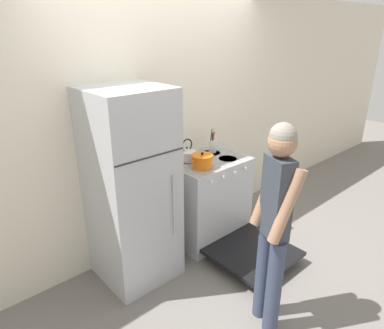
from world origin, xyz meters
The scene contains 8 objects.
ground_plane centered at (0.00, 0.00, 0.00)m, with size 14.00×14.00×0.00m, color slate.
wall_back centered at (0.00, 0.03, 1.27)m, with size 10.00×0.06×2.55m.
refrigerator centered at (-0.63, -0.32, 0.88)m, with size 0.65×0.67×1.75m.
stove_range centered at (0.30, -0.34, 0.45)m, with size 0.82×1.34×0.91m.
dutch_oven_pot centered at (0.12, -0.42, 0.98)m, with size 0.26×0.21×0.16m.
tea_kettle centered at (0.13, -0.18, 0.98)m, with size 0.23×0.18×0.23m.
utensil_jar centered at (0.50, -0.18, 0.99)m, with size 0.09×0.09×0.28m.
person centered at (-0.20, -1.51, 0.93)m, with size 0.35×0.39×1.63m.
Camera 1 is at (-2.02, -2.68, 2.18)m, focal length 32.00 mm.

